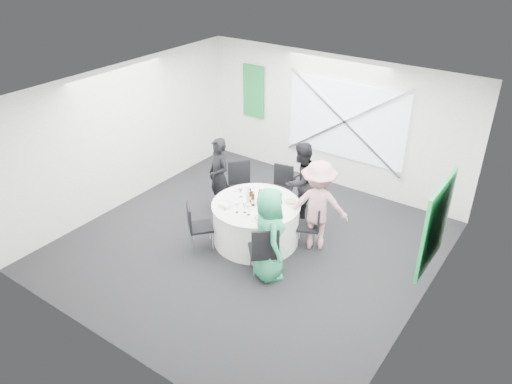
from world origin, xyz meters
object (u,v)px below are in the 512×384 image
Objects in this scene: banquet_table at (256,222)px; person_man_back_left at (219,176)px; chair_front_right at (264,249)px; green_water_bottle at (266,200)px; person_man_back at (301,181)px; chair_back at (281,185)px; clear_water_bottle at (248,195)px; chair_front_left at (196,224)px; chair_back_right at (313,223)px; chair_back_left at (241,183)px; person_woman_pink at (318,206)px; person_woman_green at (269,234)px.

person_man_back_left is (-1.21, 0.47, 0.38)m from banquet_table.
green_water_bottle is (-0.57, 0.88, 0.29)m from chair_front_right.
person_man_back is (1.43, 0.68, 0.02)m from person_man_back_left.
chair_back is 1.24m from clear_water_bottle.
banquet_table is 1.00× the size of person_man_back.
chair_front_left is at bearing -135.55° from green_water_bottle.
chair_back_right is 0.55× the size of person_man_back_left.
banquet_table is 1.54× the size of chair_back_left.
person_woman_pink is at bearing 21.21° from person_man_back_left.
banquet_table is 0.98× the size of person_woman_green.
chair_front_left is 0.55× the size of person_woman_green.
chair_front_right is (0.97, -2.02, 0.04)m from chair_back.
chair_front_left is at bearing -47.19° from person_man_back_left.
person_man_back is 0.94× the size of person_woman_pink.
banquet_table is 1.24m from person_man_back.
chair_front_left is 0.58× the size of person_man_back_left.
banquet_table is at bearing -90.00° from chair_back_left.
chair_back is at bearing -148.52° from chair_back_right.
chair_front_right is at bearing 25.54° from person_man_back.
clear_water_bottle reaches higher than chair_front_right.
clear_water_bottle is (0.54, 0.80, 0.36)m from chair_front_left.
chair_back_left is 0.61× the size of person_woman_pink.
person_woman_pink is at bearing 27.53° from green_water_bottle.
chair_back is at bearing 93.31° from clear_water_bottle.
chair_back reaches higher than chair_back_right.
person_woman_green reaches higher than clear_water_bottle.
person_woman_pink is (1.84, -0.26, 0.23)m from chair_back_left.
clear_water_bottle is at bearing -82.41° from chair_front_left.
chair_back is at bearing -57.51° from person_woman_pink.
person_man_back reaches higher than banquet_table.
clear_water_bottle is (-0.39, -1.15, 0.10)m from person_man_back.
person_woman_pink is at bearing 26.03° from banquet_table.
person_man_back is (-0.51, 1.97, 0.19)m from chair_front_right.
person_man_back is 5.28× the size of clear_water_bottle.
person_man_back is 5.19× the size of green_water_bottle.
chair_back is at bearing 101.07° from banquet_table.
person_woman_pink is (0.22, 1.29, 0.24)m from chair_front_right.
chair_front_left is 2.11m from person_woman_pink.
person_woman_pink is (2.17, 0.00, 0.06)m from person_man_back_left.
green_water_bottle reaches higher than chair_back_right.
person_man_back is (0.22, 1.15, 0.40)m from banquet_table.
person_woman_green reaches higher than person_man_back_left.
chair_back_left is at bearing -154.81° from chair_back.
person_woman_pink reaches higher than chair_front_right.
chair_front_right is 0.65× the size of person_man_back_left.
person_man_back is at bearing -74.01° from chair_front_left.
chair_back_left is at bearing 1.82° from person_woman_green.
person_man_back reaches higher than chair_back_left.
banquet_table is 1.10m from person_woman_green.
chair_front_left reaches higher than banquet_table.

